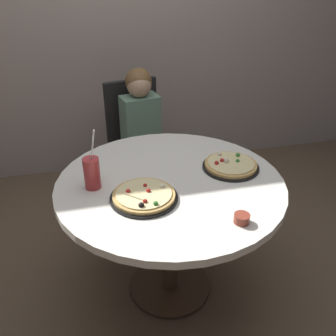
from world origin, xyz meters
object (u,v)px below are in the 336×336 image
object	(u,v)px
dining_table	(170,198)
pizza_cheese	(231,165)
chair_wooden	(137,137)
sauce_bowl	(242,218)
soda_cup	(92,173)
diner_child	(145,153)
pizza_veggie	(144,196)

from	to	relation	value
dining_table	pizza_cheese	xyz separation A→B (m)	(0.35, 0.06, 0.12)
chair_wooden	dining_table	bearing A→B (deg)	-88.99
dining_table	sauce_bowl	bearing A→B (deg)	-60.86
soda_cup	sauce_bowl	size ratio (longest dim) A/B	4.38
diner_child	sauce_bowl	size ratio (longest dim) A/B	15.46
diner_child	chair_wooden	bearing A→B (deg)	100.48
dining_table	pizza_veggie	xyz separation A→B (m)	(-0.16, -0.13, 0.12)
pizza_veggie	pizza_cheese	world-z (taller)	pizza_cheese
pizza_cheese	pizza_veggie	bearing A→B (deg)	-159.75
diner_child	sauce_bowl	bearing A→B (deg)	-80.56
chair_wooden	soda_cup	distance (m)	1.10
diner_child	soda_cup	world-z (taller)	diner_child
pizza_veggie	chair_wooden	bearing A→B (deg)	83.09
dining_table	soda_cup	size ratio (longest dim) A/B	3.79
diner_child	pizza_cheese	bearing A→B (deg)	-66.96
diner_child	pizza_veggie	bearing A→B (deg)	-100.08
chair_wooden	pizza_cheese	distance (m)	1.06
chair_wooden	pizza_cheese	bearing A→B (deg)	-69.16
chair_wooden	sauce_bowl	xyz separation A→B (m)	(0.24, -1.42, 0.24)
dining_table	sauce_bowl	distance (m)	0.47
diner_child	sauce_bowl	distance (m)	1.29
soda_cup	chair_wooden	bearing A→B (deg)	69.72
dining_table	pizza_cheese	bearing A→B (deg)	9.83
diner_child	pizza_veggie	size ratio (longest dim) A/B	3.35
chair_wooden	diner_child	distance (m)	0.19
dining_table	diner_child	xyz separation A→B (m)	(0.02, 0.84, -0.16)
chair_wooden	pizza_veggie	xyz separation A→B (m)	(-0.14, -1.15, 0.24)
diner_child	pizza_cheese	size ratio (longest dim) A/B	3.56
chair_wooden	pizza_cheese	xyz separation A→B (m)	(0.37, -0.96, 0.24)
pizza_cheese	sauce_bowl	size ratio (longest dim) A/B	4.35
sauce_bowl	chair_wooden	bearing A→B (deg)	99.57
chair_wooden	diner_child	xyz separation A→B (m)	(0.03, -0.18, -0.05)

